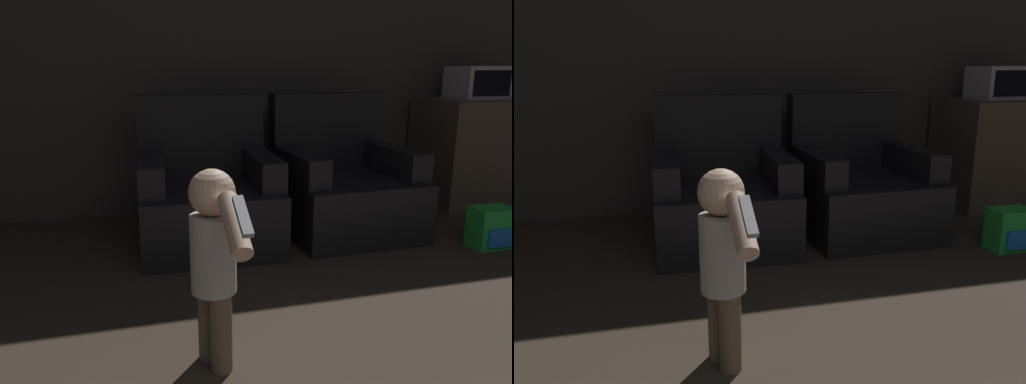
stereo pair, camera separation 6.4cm
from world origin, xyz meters
TOP-DOWN VIEW (x-y plane):
  - wall_back at (0.00, 4.50)m, footprint 8.40×0.05m
  - armchair_left at (-0.21, 3.65)m, footprint 0.96×0.96m
  - armchair_right at (0.80, 3.65)m, footprint 0.93×0.93m
  - person_toddler at (-0.45, 2.17)m, footprint 0.18×0.56m
  - toy_backpack at (1.61, 3.02)m, footprint 0.27×0.20m
  - kitchen_counter at (2.46, 4.08)m, footprint 1.28×0.69m
  - microwave at (2.28, 4.08)m, footprint 0.52×0.36m

SIDE VIEW (x-z plane):
  - toy_backpack at x=1.61m, z-range 0.00..0.28m
  - armchair_left at x=-0.21m, z-range -0.17..0.83m
  - armchair_right at x=0.80m, z-range -0.17..0.83m
  - kitchen_counter at x=2.46m, z-range 0.00..0.92m
  - person_toddler at x=-0.45m, z-range 0.08..0.90m
  - microwave at x=2.28m, z-range 0.92..1.19m
  - wall_back at x=0.00m, z-range 0.00..2.60m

